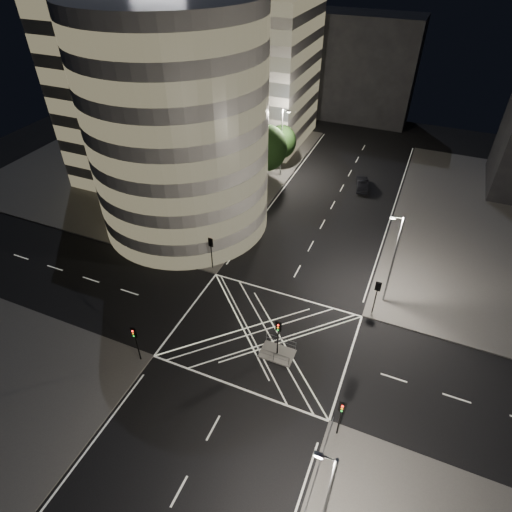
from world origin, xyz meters
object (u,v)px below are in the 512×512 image
at_px(traffic_signal_nl, 135,338).
at_px(street_lamp_left_far, 282,141).
at_px(street_lamp_right_far, 393,258).
at_px(street_lamp_right_near, 326,500).
at_px(traffic_signal_fl, 211,248).
at_px(sedan, 362,184).
at_px(traffic_signal_fr, 377,292).
at_px(traffic_signal_nr, 341,413).
at_px(street_lamp_left_near, 226,202).
at_px(central_island, 277,353).
at_px(traffic_signal_island, 278,332).

bearing_deg(traffic_signal_nl, street_lamp_left_far, 90.99).
distance_m(street_lamp_right_far, street_lamp_right_near, 23.00).
bearing_deg(traffic_signal_fl, sedan, 64.79).
distance_m(traffic_signal_fr, sedan, 25.07).
relative_size(traffic_signal_nr, street_lamp_left_near, 0.40).
xyz_separation_m(street_lamp_left_near, street_lamp_left_far, (0.00, 18.00, 0.00)).
xyz_separation_m(traffic_signal_fr, sedan, (-6.21, 24.20, -2.17)).
distance_m(traffic_signal_fl, street_lamp_right_far, 18.55).
xyz_separation_m(traffic_signal_fr, traffic_signal_nr, (0.00, -13.60, 0.00)).
xyz_separation_m(street_lamp_left_near, sedan, (12.03, 19.00, -4.80)).
height_order(central_island, street_lamp_left_near, street_lamp_left_near).
bearing_deg(traffic_signal_nl, sedan, 73.23).
height_order(street_lamp_left_near, street_lamp_right_far, same).
height_order(central_island, traffic_signal_island, traffic_signal_island).
xyz_separation_m(traffic_signal_fl, street_lamp_left_far, (-0.64, 23.20, 2.63)).
bearing_deg(traffic_signal_island, street_lamp_left_near, 130.27).
relative_size(street_lamp_left_near, sedan, 2.22).
relative_size(traffic_signal_nl, traffic_signal_fr, 1.00).
bearing_deg(traffic_signal_island, traffic_signal_nr, -37.93).
bearing_deg(traffic_signal_island, street_lamp_right_far, 54.70).
bearing_deg(street_lamp_right_far, street_lamp_left_near, 170.97).
height_order(traffic_signal_fr, street_lamp_left_far, street_lamp_left_far).
bearing_deg(street_lamp_right_near, central_island, 120.75).
distance_m(central_island, street_lamp_left_far, 33.95).
distance_m(traffic_signal_nr, traffic_signal_island, 8.62).
bearing_deg(street_lamp_left_far, traffic_signal_nl, -89.01).
xyz_separation_m(traffic_signal_fl, street_lamp_right_far, (18.24, 2.20, 2.63)).
xyz_separation_m(traffic_signal_fl, traffic_signal_island, (10.80, -8.30, 0.00)).
height_order(street_lamp_left_near, street_lamp_left_far, same).
xyz_separation_m(street_lamp_left_near, street_lamp_right_near, (18.87, -26.00, 0.00)).
relative_size(traffic_signal_fr, street_lamp_right_near, 0.40).
bearing_deg(traffic_signal_island, central_island, 0.00).
bearing_deg(street_lamp_left_far, traffic_signal_island, -70.05).
relative_size(central_island, street_lamp_right_far, 0.30).
bearing_deg(sedan, street_lamp_left_near, 44.37).
bearing_deg(central_island, street_lamp_right_far, 54.70).
relative_size(traffic_signal_fr, street_lamp_right_far, 0.40).
xyz_separation_m(traffic_signal_nl, traffic_signal_fr, (17.60, 13.60, 0.00)).
bearing_deg(sedan, traffic_signal_nr, 86.03).
distance_m(central_island, traffic_signal_island, 2.84).
bearing_deg(traffic_signal_island, traffic_signal_fr, 50.67).
xyz_separation_m(traffic_signal_nr, street_lamp_right_far, (0.64, 15.80, 2.63)).
bearing_deg(street_lamp_right_near, traffic_signal_nl, 158.45).
distance_m(traffic_signal_fl, sedan, 26.83).
bearing_deg(street_lamp_left_near, street_lamp_right_near, -54.03).
bearing_deg(central_island, street_lamp_left_near, 130.27).
relative_size(traffic_signal_nr, street_lamp_left_far, 0.40).
distance_m(central_island, traffic_signal_fr, 11.10).
distance_m(central_island, traffic_signal_fl, 13.91).
height_order(traffic_signal_nl, traffic_signal_fr, same).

